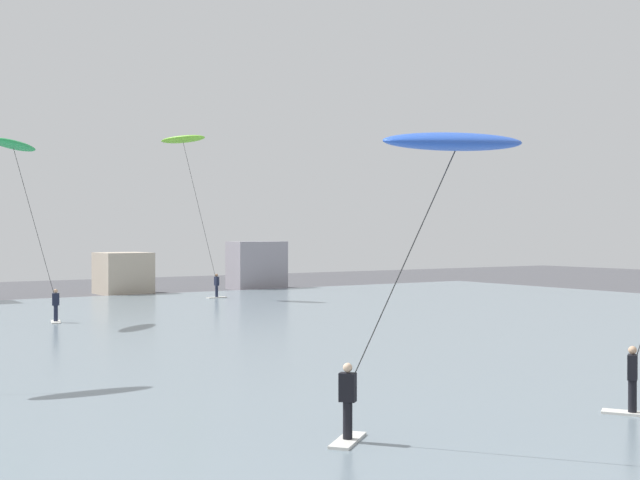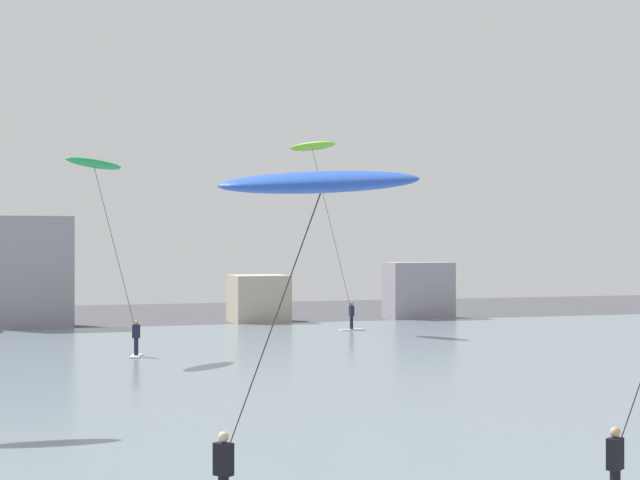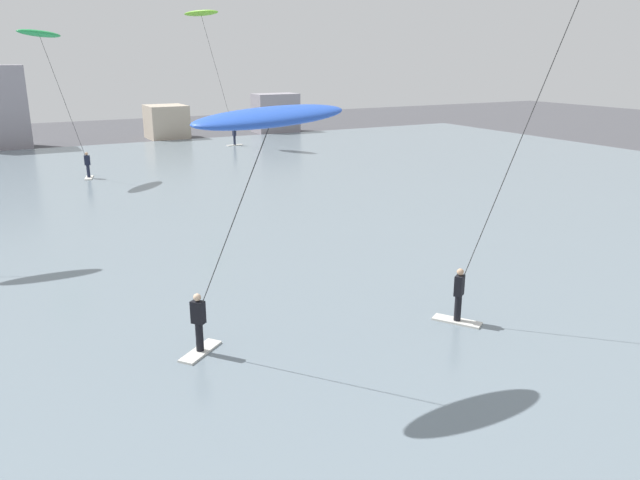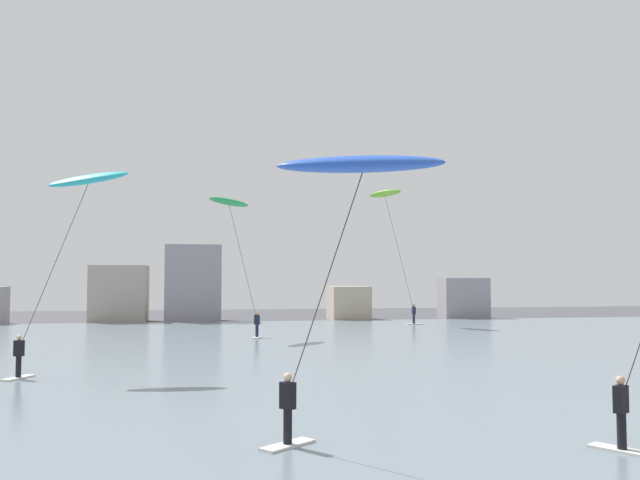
{
  "view_description": "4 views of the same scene",
  "coord_description": "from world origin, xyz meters",
  "px_view_note": "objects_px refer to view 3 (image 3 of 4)",
  "views": [
    {
      "loc": [
        -10.41,
        0.74,
        4.42
      ],
      "look_at": [
        -1.62,
        14.11,
        4.32
      ],
      "focal_mm": 45.4,
      "sensor_mm": 36.0,
      "label": 1
    },
    {
      "loc": [
        -4.16,
        -3.24,
        5.24
      ],
      "look_at": [
        -0.04,
        10.44,
        5.28
      ],
      "focal_mm": 54.74,
      "sensor_mm": 36.0,
      "label": 2
    },
    {
      "loc": [
        -4.87,
        0.11,
        7.55
      ],
      "look_at": [
        1.28,
        11.53,
        3.67
      ],
      "focal_mm": 34.68,
      "sensor_mm": 36.0,
      "label": 3
    },
    {
      "loc": [
        -2.47,
        -0.35,
        3.92
      ],
      "look_at": [
        0.67,
        18.01,
        5.0
      ],
      "focal_mm": 36.44,
      "sensor_mm": 36.0,
      "label": 4
    }
  ],
  "objects_px": {
    "kitesurfer_blue": "(264,136)",
    "kitesurfer_green": "(43,45)",
    "kitesurfer_black": "(573,11)",
    "kitesurfer_lime": "(204,23)"
  },
  "relations": [
    {
      "from": "kitesurfer_blue",
      "to": "kitesurfer_black",
      "type": "relative_size",
      "value": 0.67
    },
    {
      "from": "kitesurfer_black",
      "to": "kitesurfer_lime",
      "type": "xyz_separation_m",
      "value": [
        3.35,
        39.61,
        1.44
      ]
    },
    {
      "from": "kitesurfer_blue",
      "to": "kitesurfer_green",
      "type": "bearing_deg",
      "value": 93.25
    },
    {
      "from": "kitesurfer_black",
      "to": "kitesurfer_lime",
      "type": "bearing_deg",
      "value": 85.17
    },
    {
      "from": "kitesurfer_black",
      "to": "kitesurfer_blue",
      "type": "bearing_deg",
      "value": 172.1
    },
    {
      "from": "kitesurfer_blue",
      "to": "kitesurfer_lime",
      "type": "xyz_separation_m",
      "value": [
        11.42,
        38.49,
        4.22
      ]
    },
    {
      "from": "kitesurfer_blue",
      "to": "kitesurfer_green",
      "type": "relative_size",
      "value": 0.72
    },
    {
      "from": "kitesurfer_blue",
      "to": "kitesurfer_green",
      "type": "distance_m",
      "value": 29.2
    },
    {
      "from": "kitesurfer_black",
      "to": "kitesurfer_lime",
      "type": "relative_size",
      "value": 0.88
    },
    {
      "from": "kitesurfer_lime",
      "to": "kitesurfer_blue",
      "type": "bearing_deg",
      "value": -106.53
    }
  ]
}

